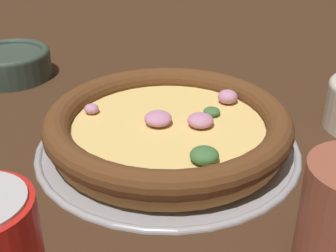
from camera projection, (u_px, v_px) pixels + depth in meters
name	position (u px, v px, depth m)	size (l,w,h in m)	color
ground_plane	(168.00, 147.00, 0.55)	(3.00, 3.00, 0.00)	#3D2616
pizza_tray	(168.00, 145.00, 0.55)	(0.31, 0.31, 0.01)	#9E9EA3
pizza	(168.00, 126.00, 0.53)	(0.28, 0.28, 0.04)	tan
bowl_far	(10.00, 63.00, 0.73)	(0.13, 0.13, 0.04)	#334238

